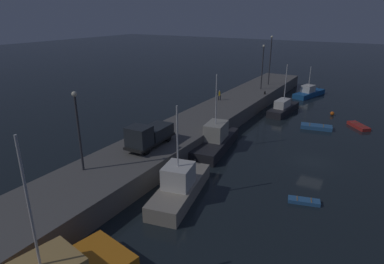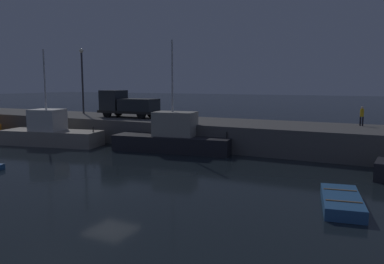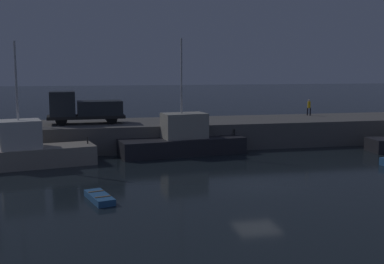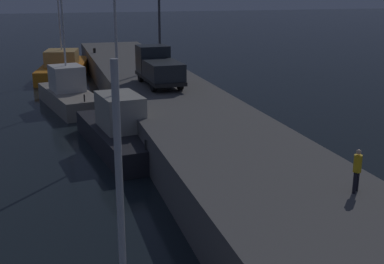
{
  "view_description": "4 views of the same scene",
  "coord_description": "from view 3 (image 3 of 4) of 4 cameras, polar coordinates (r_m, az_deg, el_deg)",
  "views": [
    {
      "loc": [
        -34.79,
        -5.34,
        15.31
      ],
      "look_at": [
        -2.35,
        13.77,
        1.64
      ],
      "focal_mm": 31.11,
      "sensor_mm": 36.0,
      "label": 1
    },
    {
      "loc": [
        12.77,
        -15.64,
        5.51
      ],
      "look_at": [
        -0.61,
        11.02,
        1.62
      ],
      "focal_mm": 35.29,
      "sensor_mm": 36.0,
      "label": 2
    },
    {
      "loc": [
        -9.41,
        -24.87,
        6.64
      ],
      "look_at": [
        -1.15,
        11.73,
        1.59
      ],
      "focal_mm": 44.53,
      "sensor_mm": 36.0,
      "label": 3
    },
    {
      "loc": [
        25.43,
        6.92,
        8.97
      ],
      "look_at": [
        0.77,
        14.11,
        1.54
      ],
      "focal_mm": 47.31,
      "sensor_mm": 36.0,
      "label": 4
    }
  ],
  "objects": [
    {
      "name": "fishing_trawler_green",
      "position": [
        34.04,
        -19.33,
        -2.18
      ],
      "size": [
        9.34,
        4.53,
        8.4
      ],
      "color": "gray",
      "rests_on": "ground"
    },
    {
      "name": "utility_truck",
      "position": [
        39.64,
        -12.94,
        2.82
      ],
      "size": [
        6.22,
        2.44,
        2.65
      ],
      "color": "black",
      "rests_on": "pier_quay"
    },
    {
      "name": "dockworker",
      "position": [
        46.8,
        13.84,
        3.0
      ],
      "size": [
        0.4,
        0.4,
        1.54
      ],
      "color": "black",
      "rests_on": "pier_quay"
    },
    {
      "name": "ground_plane",
      "position": [
        27.41,
        7.82,
        -6.43
      ],
      "size": [
        320.0,
        320.0,
        0.0
      ],
      "primitive_type": "plane",
      "color": "black"
    },
    {
      "name": "pier_quay",
      "position": [
        41.28,
        0.58,
        -0.09
      ],
      "size": [
        78.6,
        7.05,
        2.13
      ],
      "color": "#5B5956",
      "rests_on": "ground"
    },
    {
      "name": "fishing_boat_white",
      "position": [
        36.74,
        -1.12,
        -1.04
      ],
      "size": [
        9.99,
        4.22,
        8.87
      ],
      "color": "#232328",
      "rests_on": "ground"
    },
    {
      "name": "dinghy_red_small",
      "position": [
        24.65,
        -11.03,
        -7.71
      ],
      "size": [
        1.53,
        2.74,
        0.37
      ],
      "color": "#2D6099",
      "rests_on": "ground"
    }
  ]
}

